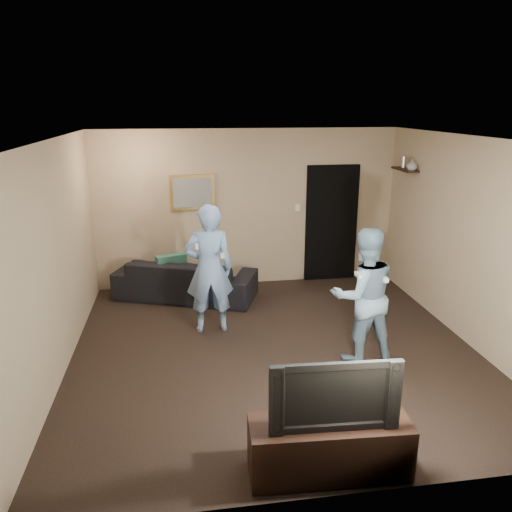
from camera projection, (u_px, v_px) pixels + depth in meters
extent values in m
plane|color=black|center=(275.00, 349.00, 6.31)|extent=(5.00, 5.00, 0.00)
cube|color=silver|center=(277.00, 139.00, 5.55)|extent=(5.00, 5.00, 0.04)
cube|color=tan|center=(247.00, 209.00, 8.29)|extent=(5.00, 0.04, 2.60)
cube|color=tan|center=(341.00, 348.00, 3.57)|extent=(5.00, 0.04, 2.60)
cube|color=tan|center=(56.00, 260.00, 5.57)|extent=(0.04, 5.00, 2.60)
cube|color=tan|center=(470.00, 242.00, 6.29)|extent=(0.04, 5.00, 2.60)
imported|color=black|center=(186.00, 278.00, 7.91)|extent=(2.34, 1.57, 0.64)
cube|color=#1C5445|center=(172.00, 269.00, 7.83)|extent=(0.50, 0.31, 0.47)
cube|color=olive|center=(192.00, 192.00, 8.05)|extent=(0.72, 0.05, 0.57)
cube|color=slate|center=(192.00, 193.00, 8.02)|extent=(0.62, 0.01, 0.47)
cube|color=black|center=(331.00, 224.00, 8.56)|extent=(0.90, 0.06, 2.00)
cube|color=silver|center=(298.00, 207.00, 8.39)|extent=(0.08, 0.02, 0.12)
cube|color=black|center=(405.00, 169.00, 7.77)|extent=(0.20, 0.60, 0.03)
imported|color=#9D9DA1|center=(412.00, 165.00, 7.53)|extent=(0.17, 0.17, 0.16)
cylinder|color=silver|center=(404.00, 162.00, 7.80)|extent=(0.06, 0.06, 0.18)
cube|color=black|center=(329.00, 447.00, 4.13)|extent=(1.35, 0.49, 0.47)
imported|color=black|center=(332.00, 390.00, 3.97)|extent=(1.05, 0.19, 0.60)
imported|color=#7DA3D9|center=(209.00, 269.00, 6.60)|extent=(0.65, 0.43, 1.75)
cube|color=white|center=(197.00, 246.00, 6.26)|extent=(0.04, 0.14, 0.04)
cube|color=white|center=(222.00, 256.00, 6.34)|extent=(0.05, 0.09, 0.05)
imported|color=#7C9EB4|center=(363.00, 295.00, 5.85)|extent=(0.82, 0.66, 1.63)
cube|color=white|center=(358.00, 275.00, 5.52)|extent=(0.04, 0.14, 0.04)
cube|color=white|center=(385.00, 280.00, 5.59)|extent=(0.05, 0.09, 0.05)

